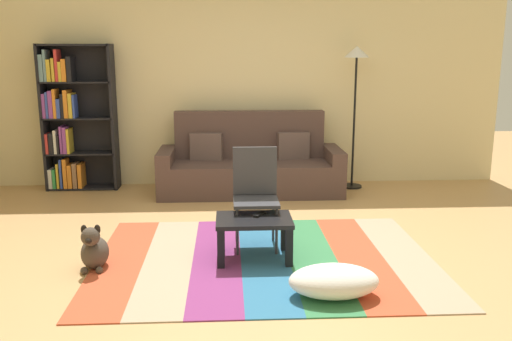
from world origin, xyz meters
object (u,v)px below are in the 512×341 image
at_px(coffee_table, 254,226).
at_px(pouf, 334,281).
at_px(dog, 94,250).
at_px(tv_remote, 259,214).
at_px(folding_chair, 255,189).
at_px(standing_lamp, 356,70).
at_px(bookshelf, 71,119).
at_px(couch, 250,166).

height_order(coffee_table, pouf, coffee_table).
distance_m(dog, tv_remote, 1.39).
bearing_deg(folding_chair, coffee_table, -67.48).
relative_size(dog, standing_lamp, 0.22).
bearing_deg(standing_lamp, dog, -136.63).
bearing_deg(pouf, dog, 161.21).
bearing_deg(bookshelf, standing_lamp, -2.03).
height_order(couch, bookshelf, bookshelf).
bearing_deg(bookshelf, pouf, -50.61).
relative_size(dog, folding_chair, 0.44).
bearing_deg(pouf, tv_remote, 120.37).
bearing_deg(standing_lamp, folding_chair, -123.33).
distance_m(couch, tv_remote, 2.21).
bearing_deg(dog, pouf, -18.79).
bearing_deg(coffee_table, pouf, -54.80).
bearing_deg(folding_chair, tv_remote, -58.31).
relative_size(couch, coffee_table, 3.54).
distance_m(bookshelf, dog, 2.93).
relative_size(coffee_table, standing_lamp, 0.35).
height_order(pouf, standing_lamp, standing_lamp).
xyz_separation_m(couch, pouf, (0.47, -3.04, -0.21)).
bearing_deg(dog, coffee_table, 5.76).
height_order(couch, dog, couch).
xyz_separation_m(standing_lamp, tv_remote, (-1.36, -2.37, -1.13)).
distance_m(couch, folding_chair, 1.95).
distance_m(coffee_table, standing_lamp, 3.06).
height_order(bookshelf, tv_remote, bookshelf).
distance_m(dog, standing_lamp, 3.97).
relative_size(couch, tv_remote, 15.07).
bearing_deg(standing_lamp, coffee_table, -120.01).
relative_size(coffee_table, folding_chair, 0.71).
height_order(dog, folding_chair, folding_chair).
distance_m(pouf, dog, 1.95).
xyz_separation_m(bookshelf, pouf, (2.73, -3.32, -0.78)).
bearing_deg(couch, folding_chair, -91.12).
relative_size(couch, folding_chair, 2.51).
relative_size(coffee_table, dog, 1.61).
relative_size(bookshelf, pouf, 2.80).
bearing_deg(bookshelf, dog, -71.90).
relative_size(dog, tv_remote, 2.65).
distance_m(coffee_table, tv_remote, 0.12).
xyz_separation_m(dog, tv_remote, (1.36, 0.20, 0.22)).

